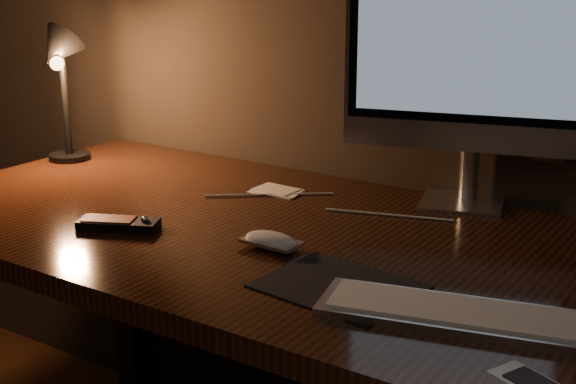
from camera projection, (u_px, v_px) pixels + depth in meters
The scene contains 9 objects.
desk at pixel (309, 285), 1.55m from camera, with size 1.60×0.75×0.75m.
monitor at pixel (471, 54), 1.52m from camera, with size 0.48×0.18×0.51m.
keyboard at pixel (473, 316), 1.10m from camera, with size 0.43×0.12×0.02m, color silver.
mousepad at pixel (339, 286), 1.21m from camera, with size 0.23×0.18×0.00m, color black.
mouse at pixel (271, 243), 1.37m from camera, with size 0.10×0.05×0.02m, color white.
media_remote at pixel (119, 224), 1.47m from camera, with size 0.16×0.11×0.03m.
papers at pixel (276, 191), 1.69m from camera, with size 0.11×0.07×0.01m, color white.
desk_lamp at pixel (59, 69), 1.86m from camera, with size 0.15×0.17×0.33m.
cable at pixel (324, 206), 1.60m from camera, with size 0.00×0.00×0.52m, color white.
Camera 1 is at (0.76, 0.71, 1.24)m, focal length 50.00 mm.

